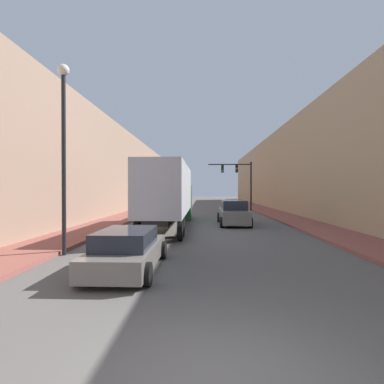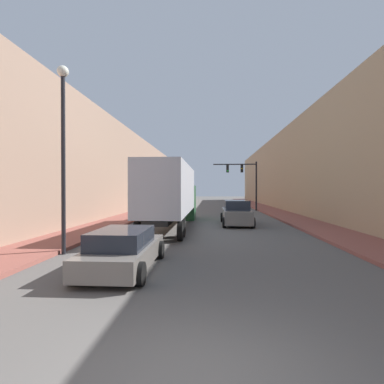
{
  "view_description": "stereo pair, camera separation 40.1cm",
  "coord_description": "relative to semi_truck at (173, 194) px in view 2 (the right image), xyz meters",
  "views": [
    {
      "loc": [
        -0.19,
        -3.78,
        2.54
      ],
      "look_at": [
        -0.7,
        10.54,
        2.4
      ],
      "focal_mm": 28.0,
      "sensor_mm": 36.0,
      "label": 1
    },
    {
      "loc": [
        0.21,
        -3.77,
        2.54
      ],
      "look_at": [
        -0.7,
        10.54,
        2.4
      ],
      "focal_mm": 28.0,
      "sensor_mm": 36.0,
      "label": 2
    }
  ],
  "objects": [
    {
      "name": "semi_truck",
      "position": [
        0.0,
        0.0,
        0.0
      ],
      "size": [
        2.42,
        13.26,
        3.99
      ],
      "color": "#B2B7C1",
      "rests_on": "ground"
    },
    {
      "name": "sidewalk_left",
      "position": [
        -4.72,
        13.92,
        -2.16
      ],
      "size": [
        2.78,
        80.0,
        0.15
      ],
      "color": "brown",
      "rests_on": "ground"
    },
    {
      "name": "street_lamp",
      "position": [
        -3.18,
        -8.56,
        2.42
      ],
      "size": [
        0.44,
        0.44,
        7.33
      ],
      "color": "black",
      "rests_on": "ground"
    },
    {
      "name": "building_right",
      "position": [
        13.8,
        13.92,
        2.5
      ],
      "size": [
        6.0,
        80.0,
        9.46
      ],
      "color": "tan",
      "rests_on": "ground"
    },
    {
      "name": "sedan_car",
      "position": [
        -0.2,
        -10.58,
        -1.61
      ],
      "size": [
        2.02,
        4.45,
        1.29
      ],
      "color": "slate",
      "rests_on": "ground"
    },
    {
      "name": "sidewalk_right",
      "position": [
        9.41,
        13.92,
        -2.16
      ],
      "size": [
        2.78,
        80.0,
        0.15
      ],
      "color": "brown",
      "rests_on": "ground"
    },
    {
      "name": "suv_car",
      "position": [
        4.34,
        1.57,
        -1.41
      ],
      "size": [
        2.1,
        4.95,
        1.75
      ],
      "color": "slate",
      "rests_on": "ground"
    },
    {
      "name": "traffic_signal_gantry",
      "position": [
        6.66,
        15.76,
        1.73
      ],
      "size": [
        5.15,
        0.35,
        5.77
      ],
      "color": "black",
      "rests_on": "ground"
    },
    {
      "name": "building_left",
      "position": [
        -9.12,
        13.92,
        2.24
      ],
      "size": [
        6.0,
        80.0,
        8.95
      ],
      "color": "#997A66",
      "rests_on": "ground"
    }
  ]
}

